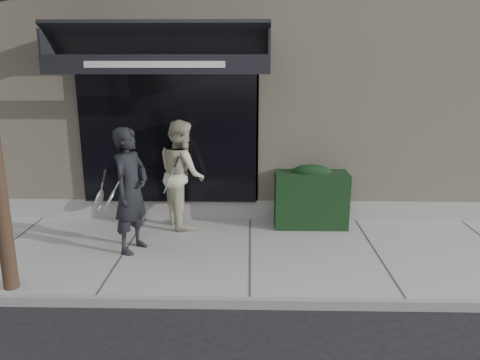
{
  "coord_description": "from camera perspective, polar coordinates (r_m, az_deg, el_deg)",
  "views": [
    {
      "loc": [
        0.0,
        -6.94,
        3.1
      ],
      "look_at": [
        -0.17,
        0.6,
        1.13
      ],
      "focal_mm": 35.0,
      "sensor_mm": 36.0,
      "label": 1
    }
  ],
  "objects": [
    {
      "name": "curb",
      "position": [
        6.18,
        1.19,
        -14.75
      ],
      "size": [
        20.0,
        0.1,
        0.14
      ],
      "primitive_type": "cube",
      "color": "gray",
      "rests_on": "ground"
    },
    {
      "name": "hedge",
      "position": [
        8.62,
        8.61,
        -2.02
      ],
      "size": [
        1.3,
        0.7,
        1.14
      ],
      "color": "black",
      "rests_on": "sidewalk"
    },
    {
      "name": "ground",
      "position": [
        7.6,
        1.23,
        -9.47
      ],
      "size": [
        80.0,
        80.0,
        0.0
      ],
      "primitive_type": "plane",
      "color": "black",
      "rests_on": "ground"
    },
    {
      "name": "pedestrian_back",
      "position": [
        8.47,
        -7.1,
        0.79
      ],
      "size": [
        1.06,
        1.16,
        1.94
      ],
      "color": "#BFBA99",
      "rests_on": "sidewalk"
    },
    {
      "name": "pedestrian_front",
      "position": [
        7.46,
        -13.2,
        -1.26
      ],
      "size": [
        0.88,
        0.94,
        1.98
      ],
      "color": "black",
      "rests_on": "sidewalk"
    },
    {
      "name": "building_facade",
      "position": [
        11.9,
        1.32,
        12.87
      ],
      "size": [
        14.3,
        8.04,
        5.64
      ],
      "color": "#C1AF93",
      "rests_on": "ground"
    },
    {
      "name": "sidewalk",
      "position": [
        7.58,
        1.23,
        -9.05
      ],
      "size": [
        20.0,
        3.0,
        0.12
      ],
      "primitive_type": "cube",
      "color": "#A5A49F",
      "rests_on": "ground"
    }
  ]
}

